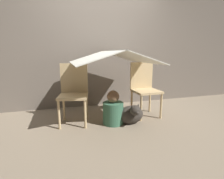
% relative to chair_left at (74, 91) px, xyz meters
% --- Properties ---
extents(ground_plane, '(8.80, 8.80, 0.00)m').
position_rel_chair_left_xyz_m(ground_plane, '(0.61, -0.23, -0.52)').
color(ground_plane, gray).
extents(wall_back, '(7.00, 0.05, 2.50)m').
position_rel_chair_left_xyz_m(wall_back, '(0.61, 0.86, 0.73)').
color(wall_back, '#6B6056').
rests_on(wall_back, ground_plane).
extents(chair_left, '(0.51, 0.51, 0.94)m').
position_rel_chair_left_xyz_m(chair_left, '(0.00, 0.00, 0.00)').
color(chair_left, '#D1B27F').
rests_on(chair_left, ground_plane).
extents(chair_right, '(0.44, 0.44, 0.94)m').
position_rel_chair_left_xyz_m(chair_right, '(1.23, 0.00, 0.00)').
color(chair_right, '#D1B27F').
rests_on(chair_right, ground_plane).
extents(sheet_canopy, '(1.26, 1.29, 0.21)m').
position_rel_chair_left_xyz_m(sheet_canopy, '(0.61, -0.08, 0.52)').
color(sheet_canopy, silver).
extents(person_front, '(0.32, 0.32, 0.54)m').
position_rel_chair_left_xyz_m(person_front, '(0.58, -0.25, -0.30)').
color(person_front, '#38664C').
rests_on(person_front, ground_plane).
extents(dog, '(0.40, 0.38, 0.37)m').
position_rel_chair_left_xyz_m(dog, '(0.85, -0.35, -0.36)').
color(dog, '#332D28').
rests_on(dog, ground_plane).
extents(floor_cushion, '(0.35, 0.28, 0.10)m').
position_rel_chair_left_xyz_m(floor_cushion, '(0.87, 0.04, -0.47)').
color(floor_cushion, '#CC664C').
rests_on(floor_cushion, ground_plane).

